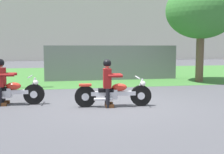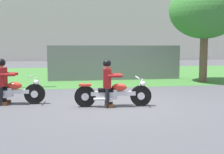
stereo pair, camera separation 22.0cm
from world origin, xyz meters
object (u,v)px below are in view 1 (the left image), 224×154
Objects in this scene: rider_follow at (1,78)px; tree_roadside at (201,11)px; motorcycle_lead at (114,94)px; rider_lead at (108,79)px; motorcycle_follow at (8,92)px.

tree_roadside is (8.61, 4.07, 2.67)m from rider_follow.
motorcycle_lead is 1.62× the size of rider_follow.
rider_lead reaches higher than motorcycle_lead.
tree_roadside reaches higher than rider_lead.
rider_follow reaches higher than motorcycle_lead.
motorcycle_lead is 1.62× the size of rider_lead.
tree_roadside is at bearing 31.37° from motorcycle_follow.
rider_lead is 1.00× the size of rider_follow.
motorcycle_lead is 3.19m from motorcycle_follow.
rider_lead is at bearing -138.39° from tree_roadside.
rider_follow is at bearing 170.54° from motorcycle_lead.
motorcycle_lead is at bearing -9.91° from motorcycle_follow.
motorcycle_lead is 1.03× the size of motorcycle_follow.
tree_roadside is at bearing 30.83° from rider_follow.
motorcycle_lead is 0.46× the size of tree_roadside.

